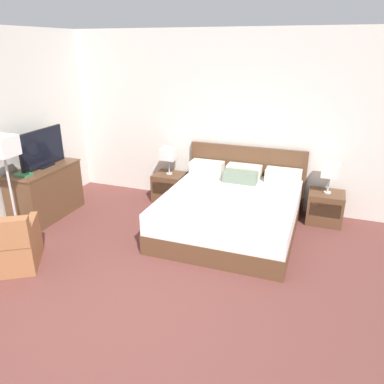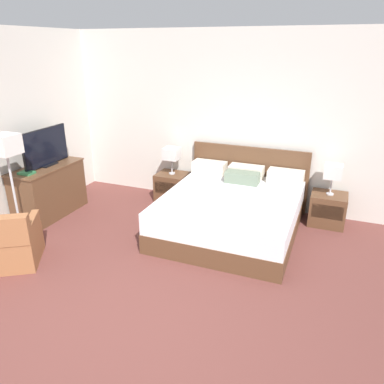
{
  "view_description": "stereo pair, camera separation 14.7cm",
  "coord_description": "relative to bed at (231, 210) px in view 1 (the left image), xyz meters",
  "views": [
    {
      "loc": [
        1.5,
        -2.53,
        2.63
      ],
      "look_at": [
        -0.13,
        1.93,
        0.75
      ],
      "focal_mm": 35.0,
      "sensor_mm": 36.0,
      "label": 1
    },
    {
      "loc": [
        1.64,
        -2.48,
        2.63
      ],
      "look_at": [
        -0.13,
        1.93,
        0.75
      ],
      "focal_mm": 35.0,
      "sensor_mm": 36.0,
      "label": 2
    }
  ],
  "objects": [
    {
      "name": "ground_plane",
      "position": [
        -0.3,
        -2.46,
        -0.32
      ],
      "size": [
        10.55,
        10.55,
        0.0
      ],
      "primitive_type": "plane",
      "color": "brown"
    },
    {
      "name": "wall_back",
      "position": [
        -0.3,
        1.09,
        1.12
      ],
      "size": [
        7.07,
        0.06,
        2.89
      ],
      "primitive_type": "cube",
      "color": "beige",
      "rests_on": "ground"
    },
    {
      "name": "bed",
      "position": [
        0.0,
        0.0,
        0.0
      ],
      "size": [
        1.97,
        2.15,
        1.06
      ],
      "color": "brown",
      "rests_on": "ground"
    },
    {
      "name": "nightstand_left",
      "position": [
        -1.33,
        0.76,
        -0.07
      ],
      "size": [
        0.53,
        0.47,
        0.5
      ],
      "color": "brown",
      "rests_on": "ground"
    },
    {
      "name": "nightstand_right",
      "position": [
        1.33,
        0.76,
        -0.07
      ],
      "size": [
        0.53,
        0.47,
        0.5
      ],
      "color": "brown",
      "rests_on": "ground"
    },
    {
      "name": "table_lamp_left",
      "position": [
        -1.33,
        0.76,
        0.54
      ],
      "size": [
        0.26,
        0.26,
        0.47
      ],
      "color": "#B7B7BC",
      "rests_on": "nightstand_left"
    },
    {
      "name": "table_lamp_right",
      "position": [
        1.33,
        0.76,
        0.54
      ],
      "size": [
        0.26,
        0.26,
        0.47
      ],
      "color": "#B7B7BC",
      "rests_on": "nightstand_right"
    },
    {
      "name": "dresser",
      "position": [
        -2.93,
        -0.54,
        0.11
      ],
      "size": [
        0.56,
        1.22,
        0.83
      ],
      "color": "brown",
      "rests_on": "ground"
    },
    {
      "name": "tv",
      "position": [
        -2.93,
        -0.48,
        0.8
      ],
      "size": [
        0.18,
        0.93,
        0.59
      ],
      "color": "black",
      "rests_on": "dresser"
    },
    {
      "name": "book_red_cover",
      "position": [
        -2.92,
        -0.95,
        0.53
      ],
      "size": [
        0.22,
        0.17,
        0.03
      ],
      "primitive_type": "cube",
      "rotation": [
        0.0,
        0.0,
        0.03
      ],
      "color": "#2D7042",
      "rests_on": "dresser"
    },
    {
      "name": "armchair_by_window",
      "position": [
        -2.35,
        -1.95,
        -0.03
      ],
      "size": [
        0.94,
        0.95,
        0.76
      ],
      "color": "#935B38",
      "rests_on": "ground"
    },
    {
      "name": "floor_lamp",
      "position": [
        -2.73,
        -1.4,
        0.97
      ],
      "size": [
        0.32,
        0.32,
        1.54
      ],
      "color": "#B7B7BC",
      "rests_on": "ground"
    }
  ]
}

